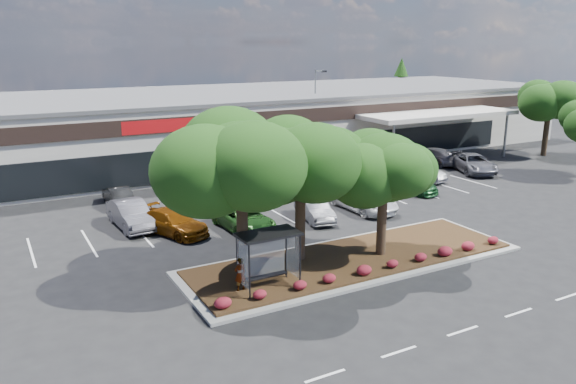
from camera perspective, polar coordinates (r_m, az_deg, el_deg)
ground at (r=27.79m, az=14.90°, el=-8.82°), size 160.00×160.00×0.00m
retail_store at (r=55.63m, az=-9.56°, el=6.69°), size 80.40×25.20×6.25m
landscape_island at (r=29.37m, az=6.66°, el=-6.81°), size 18.00×6.00×0.26m
lane_markings at (r=35.41m, az=3.13°, el=-3.09°), size 33.12×20.06×0.01m
shrub_row at (r=27.68m, az=9.21°, el=-7.45°), size 17.00×0.80×0.50m
bus_shelter at (r=25.09m, az=-2.14°, el=-5.26°), size 2.75×1.55×2.59m
island_tree_west at (r=25.64m, az=-4.74°, el=-0.39°), size 7.20×7.20×7.89m
island_tree_mid at (r=27.85m, az=1.27°, el=0.30°), size 6.60×6.60×7.32m
island_tree_east at (r=28.94m, az=9.63°, el=-0.18°), size 5.80×5.80×6.50m
tree_east_far at (r=61.28m, az=24.88°, el=6.89°), size 6.40×6.40×7.62m
conifer_north_east at (r=81.26m, az=11.34°, el=10.13°), size 3.96×3.96×9.00m
person_waiting at (r=25.23m, az=-4.88°, el=-8.30°), size 0.60×0.43×1.54m
light_pole at (r=54.62m, az=2.85°, el=7.34°), size 1.43×0.50×8.51m
car_0 at (r=35.52m, az=-15.67°, el=-2.21°), size 2.06×5.08×1.64m
car_1 at (r=33.80m, az=-11.63°, el=-3.02°), size 3.79×5.31×1.43m
car_2 at (r=33.89m, az=-4.51°, el=-2.69°), size 2.59×5.26×1.44m
car_3 at (r=35.75m, az=2.72°, el=-1.75°), size 2.31×4.44×1.39m
car_4 at (r=38.12m, az=7.72°, el=-0.73°), size 2.59×5.43×1.50m
car_6 at (r=43.19m, az=12.14°, el=0.84°), size 3.30×5.03×1.35m
car_7 at (r=47.11m, az=13.38°, el=1.96°), size 2.34×4.42×1.39m
car_8 at (r=51.38m, az=18.29°, el=2.78°), size 4.58×6.26×1.58m
car_9 at (r=40.64m, az=-16.90°, el=-0.36°), size 1.45×4.14×1.36m
car_11 at (r=42.46m, az=-9.80°, el=0.93°), size 1.86×5.05×1.65m
car_12 at (r=46.74m, az=-1.59°, el=2.31°), size 3.97×5.77×1.47m
car_13 at (r=44.26m, az=4.94°, el=1.65°), size 3.56×6.22×1.63m
car_14 at (r=47.71m, az=3.22°, el=2.61°), size 3.29×4.99×1.55m
car_15 at (r=49.12m, az=8.55°, el=2.73°), size 2.87×4.46×1.39m
car_16 at (r=52.35m, az=10.58°, el=3.47°), size 3.22×5.59×1.52m
car_17 at (r=53.66m, az=14.19°, el=3.57°), size 3.71×5.81×1.57m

